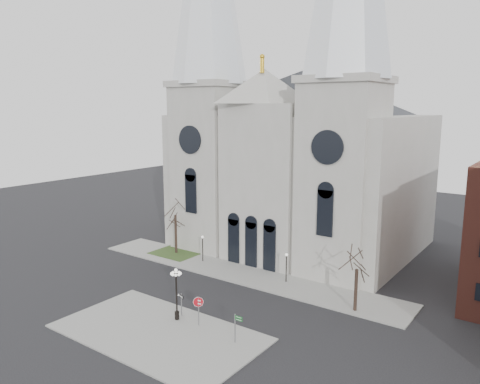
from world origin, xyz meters
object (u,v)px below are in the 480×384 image
Objects in this scene: globe_lamp at (176,288)px; one_way_sign at (181,301)px; street_name_sign at (236,326)px; stop_sign at (198,305)px.

globe_lamp is 2.26× the size of one_way_sign.
street_name_sign is (7.05, -1.12, -0.00)m from one_way_sign.
one_way_sign is (-2.57, 0.57, -0.45)m from stop_sign.
street_name_sign reaches higher than one_way_sign.
stop_sign is at bearing 6.02° from globe_lamp.
stop_sign is at bearing 7.37° from one_way_sign.
street_name_sign is (6.86, -0.31, -1.59)m from globe_lamp.
one_way_sign is (-0.19, 0.82, -1.58)m from globe_lamp.
stop_sign is 0.55× the size of globe_lamp.
globe_lamp is (-2.38, -0.25, 1.14)m from stop_sign.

